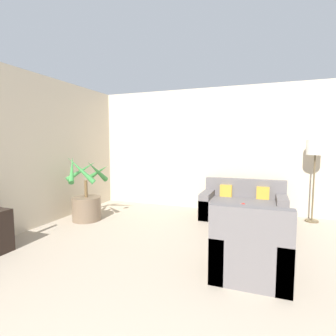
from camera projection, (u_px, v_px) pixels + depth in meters
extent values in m
cube|color=beige|center=(257.00, 150.00, 5.51)|extent=(8.80, 0.06, 2.70)
cylinder|color=brown|center=(87.00, 209.00, 5.06)|extent=(0.54, 0.54, 0.45)
cylinder|color=brown|center=(86.00, 189.00, 5.03)|extent=(0.06, 0.06, 0.32)
cone|color=#38843D|center=(97.00, 171.00, 4.90)|extent=(0.10, 0.59, 0.46)
cone|color=#38843D|center=(98.00, 172.00, 5.23)|extent=(0.63, 0.29, 0.37)
cone|color=#38843D|center=(81.00, 171.00, 5.23)|extent=(0.44, 0.56, 0.41)
cone|color=#38843D|center=(72.00, 169.00, 4.93)|extent=(0.41, 0.51, 0.51)
cone|color=#38843D|center=(81.00, 170.00, 4.76)|extent=(0.54, 0.26, 0.52)
cube|color=#605B5B|center=(243.00, 209.00, 5.13)|extent=(1.60, 0.83, 0.39)
cube|color=#605B5B|center=(245.00, 188.00, 5.41)|extent=(1.60, 0.16, 0.37)
cube|color=#605B5B|center=(208.00, 204.00, 5.37)|extent=(0.20, 0.83, 0.51)
cube|color=#605B5B|center=(282.00, 210.00, 4.88)|extent=(0.20, 0.83, 0.51)
cube|color=gold|center=(226.00, 191.00, 5.43)|extent=(0.24, 0.12, 0.24)
cube|color=gold|center=(263.00, 193.00, 5.18)|extent=(0.24, 0.12, 0.24)
cylinder|color=brown|center=(312.00, 221.00, 4.99)|extent=(0.24, 0.24, 0.03)
cylinder|color=brown|center=(313.00, 188.00, 4.93)|extent=(0.03, 0.03, 1.25)
cylinder|color=silver|center=(316.00, 148.00, 4.86)|extent=(0.31, 0.31, 0.27)
cylinder|color=#38281E|center=(216.00, 224.00, 4.25)|extent=(0.05, 0.05, 0.35)
cylinder|color=#38281E|center=(279.00, 231.00, 3.92)|extent=(0.05, 0.05, 0.35)
cylinder|color=#38281E|center=(220.00, 217.00, 4.65)|extent=(0.05, 0.05, 0.35)
cylinder|color=#38281E|center=(278.00, 223.00, 4.32)|extent=(0.05, 0.05, 0.35)
cube|color=#38281E|center=(248.00, 212.00, 4.27)|extent=(1.03, 0.51, 0.03)
cylinder|color=beige|center=(244.00, 210.00, 4.24)|extent=(0.22, 0.22, 0.06)
sphere|color=red|center=(243.00, 205.00, 4.29)|extent=(0.08, 0.08, 0.08)
sphere|color=olive|center=(246.00, 207.00, 4.19)|extent=(0.08, 0.08, 0.08)
sphere|color=orange|center=(241.00, 206.00, 4.22)|extent=(0.08, 0.08, 0.08)
cube|color=#605B5B|center=(251.00, 257.00, 2.97)|extent=(0.82, 0.80, 0.41)
cube|color=#605B5B|center=(250.00, 229.00, 2.63)|extent=(0.82, 0.16, 0.45)
cube|color=#605B5B|center=(222.00, 249.00, 3.08)|extent=(0.16, 0.80, 0.51)
cube|color=#605B5B|center=(283.00, 257.00, 2.85)|extent=(0.16, 0.80, 0.51)
cube|color=#605B5B|center=(259.00, 236.00, 3.67)|extent=(0.58, 0.49, 0.40)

